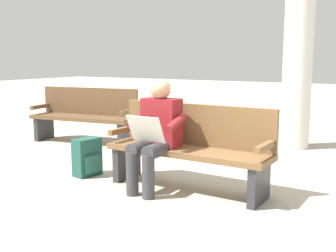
{
  "coord_description": "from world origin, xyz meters",
  "views": [
    {
      "loc": [
        -2.03,
        3.8,
        1.39
      ],
      "look_at": [
        0.14,
        0.15,
        0.7
      ],
      "focal_mm": 44.7,
      "sensor_mm": 36.0,
      "label": 1
    }
  ],
  "objects_px": {
    "bench_far": "(85,115)",
    "support_pillar": "(299,46)",
    "bench_near": "(190,147)",
    "person_seated": "(156,132)",
    "backpack": "(87,157)"
  },
  "relations": [
    {
      "from": "person_seated",
      "to": "support_pillar",
      "type": "relative_size",
      "value": 0.37
    },
    {
      "from": "bench_near",
      "to": "bench_far",
      "type": "height_order",
      "value": "same"
    },
    {
      "from": "backpack",
      "to": "bench_far",
      "type": "xyz_separation_m",
      "value": [
        1.38,
        -1.51,
        0.24
      ]
    },
    {
      "from": "bench_near",
      "to": "backpack",
      "type": "distance_m",
      "value": 1.32
    },
    {
      "from": "bench_near",
      "to": "person_seated",
      "type": "height_order",
      "value": "person_seated"
    },
    {
      "from": "backpack",
      "to": "bench_far",
      "type": "height_order",
      "value": "bench_far"
    },
    {
      "from": "backpack",
      "to": "bench_far",
      "type": "relative_size",
      "value": 0.24
    },
    {
      "from": "bench_near",
      "to": "person_seated",
      "type": "bearing_deg",
      "value": 39.09
    },
    {
      "from": "bench_near",
      "to": "backpack",
      "type": "xyz_separation_m",
      "value": [
        1.28,
        0.19,
        -0.24
      ]
    },
    {
      "from": "person_seated",
      "to": "bench_far",
      "type": "height_order",
      "value": "person_seated"
    },
    {
      "from": "support_pillar",
      "to": "bench_far",
      "type": "bearing_deg",
      "value": 23.7
    },
    {
      "from": "person_seated",
      "to": "backpack",
      "type": "height_order",
      "value": "person_seated"
    },
    {
      "from": "backpack",
      "to": "bench_far",
      "type": "distance_m",
      "value": 2.06
    },
    {
      "from": "backpack",
      "to": "support_pillar",
      "type": "bearing_deg",
      "value": -120.8
    },
    {
      "from": "bench_far",
      "to": "support_pillar",
      "type": "bearing_deg",
      "value": -164.42
    }
  ]
}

